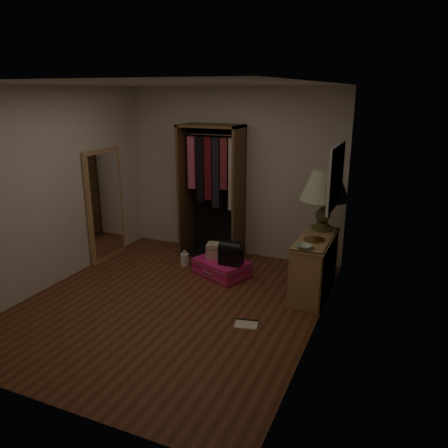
{
  "coord_description": "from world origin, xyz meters",
  "views": [
    {
      "loc": [
        2.52,
        -4.23,
        2.53
      ],
      "look_at": [
        0.3,
        0.95,
        0.8
      ],
      "focal_mm": 35.0,
      "sensor_mm": 36.0,
      "label": 1
    }
  ],
  "objects": [
    {
      "name": "train_case",
      "position": [
        0.13,
        1.12,
        0.33
      ],
      "size": [
        0.35,
        0.27,
        0.22
      ],
      "rotation": [
        0.0,
        0.0,
        0.21
      ],
      "color": "#BFB091",
      "rests_on": "pink_suitcase"
    },
    {
      "name": "ceramic_bowl",
      "position": [
        1.49,
        0.57,
        0.77
      ],
      "size": [
        0.21,
        0.21,
        0.04
      ],
      "primitive_type": "imported",
      "rotation": [
        0.0,
        0.0,
        -0.13
      ],
      "color": "#AACCB2",
      "rests_on": "console_bookshelf"
    },
    {
      "name": "black_bag",
      "position": [
        0.4,
        0.97,
        0.4
      ],
      "size": [
        0.31,
        0.2,
        0.34
      ],
      "rotation": [
        0.0,
        0.0,
        -0.0
      ],
      "color": "black",
      "rests_on": "pink_suitcase"
    },
    {
      "name": "table_lamp",
      "position": [
        1.54,
        1.38,
        1.34
      ],
      "size": [
        0.73,
        0.73,
        0.8
      ],
      "rotation": [
        0.0,
        0.0,
        0.16
      ],
      "color": "#444D25",
      "rests_on": "console_bookshelf"
    },
    {
      "name": "floor_mirror",
      "position": [
        -1.7,
        1.0,
        0.85
      ],
      "size": [
        0.06,
        0.8,
        1.7
      ],
      "color": "tan",
      "rests_on": "ground"
    },
    {
      "name": "open_wardrobe",
      "position": [
        -0.24,
        1.77,
        1.2
      ],
      "size": [
        0.95,
        0.5,
        2.05
      ],
      "color": "brown",
      "rests_on": "ground"
    },
    {
      "name": "room_walls",
      "position": [
        0.08,
        0.04,
        1.5
      ],
      "size": [
        3.52,
        4.02,
        2.6
      ],
      "color": "beige",
      "rests_on": "ground"
    },
    {
      "name": "ground",
      "position": [
        0.0,
        0.0,
        0.0
      ],
      "size": [
        4.0,
        4.0,
        0.0
      ],
      "primitive_type": "plane",
      "color": "#532B17",
      "rests_on": "ground"
    },
    {
      "name": "floor_book",
      "position": [
        1.03,
        -0.12,
        0.01
      ],
      "size": [
        0.29,
        0.25,
        0.02
      ],
      "rotation": [
        0.0,
        0.0,
        0.21
      ],
      "color": "#ECE1C7",
      "rests_on": "ground"
    },
    {
      "name": "pink_suitcase",
      "position": [
        0.23,
        1.05,
        0.11
      ],
      "size": [
        0.9,
        0.8,
        0.23
      ],
      "rotation": [
        0.0,
        0.0,
        -0.41
      ],
      "color": "#E21B73",
      "rests_on": "ground"
    },
    {
      "name": "brass_tray",
      "position": [
        1.54,
        0.9,
        0.76
      ],
      "size": [
        0.29,
        0.29,
        0.02
      ],
      "rotation": [
        0.0,
        0.0,
        -0.1
      ],
      "color": "#B38645",
      "rests_on": "console_bookshelf"
    },
    {
      "name": "console_bookshelf",
      "position": [
        1.54,
        1.04,
        0.4
      ],
      "size": [
        0.42,
        1.12,
        0.75
      ],
      "color": "#A17D4E",
      "rests_on": "ground"
    },
    {
      "name": "white_jug",
      "position": [
        -0.43,
        1.16,
        0.1
      ],
      "size": [
        0.14,
        0.14,
        0.23
      ],
      "rotation": [
        0.0,
        0.0,
        -0.06
      ],
      "color": "silver",
      "rests_on": "ground"
    }
  ]
}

